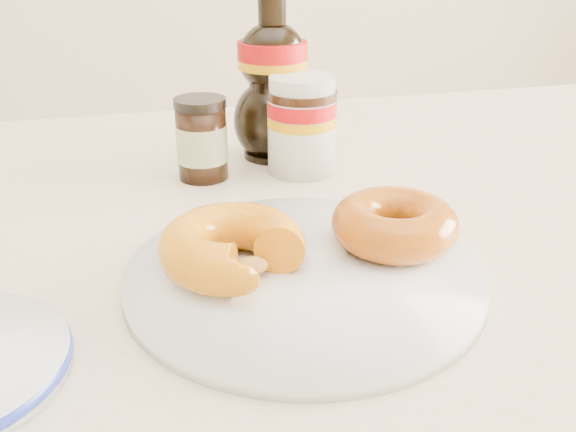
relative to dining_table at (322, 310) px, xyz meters
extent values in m
cube|color=#F9E2BE|center=(0.00, 0.00, 0.06)|extent=(1.40, 0.90, 0.04)
cylinder|color=#C6B28C|center=(0.62, 0.37, -0.31)|extent=(0.06, 0.06, 0.71)
cylinder|color=white|center=(-0.04, -0.08, 0.09)|extent=(0.28, 0.28, 0.01)
torus|color=white|center=(-0.04, -0.08, 0.09)|extent=(0.27, 0.27, 0.01)
torus|color=orange|center=(-0.09, -0.07, 0.12)|extent=(0.14, 0.14, 0.04)
torus|color=#AB4E0B|center=(0.04, -0.06, 0.12)|extent=(0.11, 0.11, 0.04)
cylinder|color=white|center=(0.02, 0.16, 0.13)|extent=(0.07, 0.07, 0.09)
cylinder|color=#970507|center=(0.02, 0.16, 0.16)|extent=(0.08, 0.08, 0.02)
cylinder|color=#D89905|center=(0.02, 0.16, 0.14)|extent=(0.08, 0.08, 0.01)
cylinder|color=black|center=(0.02, 0.16, 0.17)|extent=(0.08, 0.08, 0.01)
cylinder|color=white|center=(0.02, 0.16, 0.18)|extent=(0.07, 0.07, 0.02)
cylinder|color=black|center=(-0.09, 0.16, 0.12)|extent=(0.05, 0.05, 0.08)
cylinder|color=beige|center=(-0.09, 0.16, 0.12)|extent=(0.05, 0.05, 0.04)
cylinder|color=black|center=(-0.09, 0.16, 0.17)|extent=(0.06, 0.06, 0.01)
camera|label=1|loc=(-0.16, -0.50, 0.34)|focal=40.00mm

